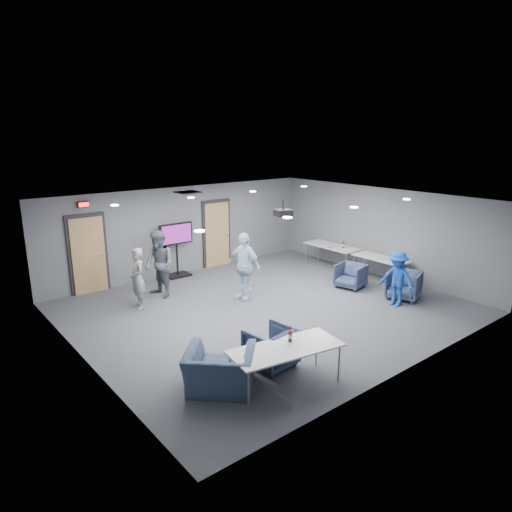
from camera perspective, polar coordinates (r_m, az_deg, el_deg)
floor at (r=11.57m, az=1.29°, el=-6.52°), size 9.00×9.00×0.00m
ceiling at (r=10.87m, az=1.38°, el=6.82°), size 9.00×9.00×0.00m
wall_back at (r=14.35m, az=-9.04°, el=3.20°), size 9.00×0.02×2.70m
wall_front at (r=8.63m, az=18.80°, el=-5.48°), size 9.00×0.02×2.70m
wall_left at (r=9.05m, az=-21.08°, el=-4.75°), size 0.02×8.00×2.70m
wall_right at (r=14.39m, az=15.18°, el=2.89°), size 0.02×8.00×2.70m
door_left at (r=13.18m, az=-20.22°, el=0.12°), size 1.06×0.17×2.24m
door_right at (r=14.99m, az=-4.93°, el=2.74°), size 1.06×0.17×2.24m
exit_sign at (r=12.90m, az=-20.75°, el=6.05°), size 0.32×0.08×0.16m
hvac_diffuser at (r=12.86m, az=-8.52°, el=7.89°), size 0.60×0.60×0.03m
downlights at (r=10.87m, az=1.38°, el=6.75°), size 6.18×3.78×0.02m
person_a at (r=11.70m, az=-14.58°, el=-2.75°), size 0.43×0.60×1.55m
person_b at (r=12.35m, az=-12.01°, el=-1.02°), size 0.77×0.95×1.81m
person_c at (r=11.92m, az=-1.53°, el=-1.29°), size 0.68×1.13×1.80m
person_d at (r=12.06m, az=17.21°, el=-2.71°), size 0.59×0.96×1.43m
chair_right_b at (r=13.24m, az=11.74°, el=-2.44°), size 0.91×0.89×0.69m
chair_right_c at (r=12.72m, az=17.97°, el=-3.46°), size 1.05×1.04×0.75m
chair_front_a at (r=8.74m, az=1.85°, el=-11.32°), size 0.88×0.90×0.76m
chair_front_b at (r=8.01m, az=-4.51°, el=-14.03°), size 1.53×1.52×0.75m
table_right_a at (r=15.03m, az=9.46°, el=1.13°), size 0.79×1.90×0.73m
table_right_b at (r=13.89m, az=15.29°, el=-0.40°), size 0.70×1.67×0.73m
table_front_left at (r=7.97m, az=3.76°, el=-11.59°), size 2.08×1.14×0.73m
bottle_front at (r=8.11m, az=4.29°, el=-9.93°), size 0.08×0.08×0.30m
bottle_right at (r=14.76m, az=10.86°, el=1.37°), size 0.07×0.07×0.26m
snack_box at (r=14.76m, az=9.17°, el=1.13°), size 0.17×0.13×0.03m
wrapper at (r=13.70m, az=16.85°, el=-0.40°), size 0.25×0.19×0.05m
tv_stand at (r=14.03m, az=-9.88°, el=1.17°), size 1.08×0.51×1.66m
projector at (r=11.13m, az=3.42°, el=5.45°), size 0.45×0.41×0.37m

